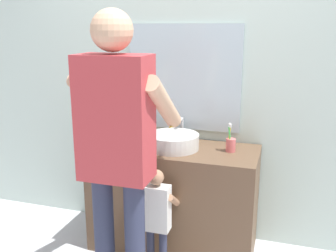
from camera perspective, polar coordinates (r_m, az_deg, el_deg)
back_wall at (r=3.03m, az=2.66°, el=8.25°), size 4.40×0.10×2.70m
vanity_cabinet at (r=2.99m, az=0.87°, el=-10.68°), size 1.24×0.54×0.81m
sink_basin at (r=2.81m, az=0.79°, el=-2.27°), size 0.38×0.38×0.11m
faucet at (r=3.01m, az=2.02°, el=-0.61°), size 0.18×0.14×0.18m
toothbrush_cup at (r=2.78m, az=9.34°, el=-2.70°), size 0.07×0.07×0.21m
soap_bottle at (r=2.90m, az=-4.61°, el=-1.51°), size 0.06×0.06×0.16m
child_toddler at (r=2.62m, az=-1.68°, el=-13.00°), size 0.24×0.24×0.79m
adult_parent at (r=2.22m, az=-7.61°, el=-1.58°), size 0.55×0.58×1.78m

